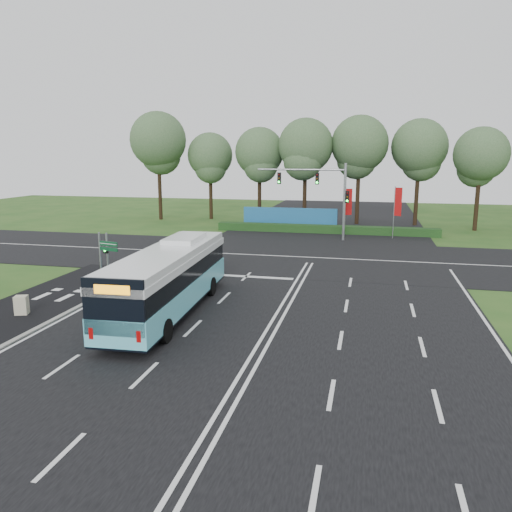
# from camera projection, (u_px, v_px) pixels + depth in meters

# --- Properties ---
(ground) EXTENTS (120.00, 120.00, 0.00)m
(ground) POSITION_uv_depth(u_px,v_px,m) (284.00, 303.00, 26.58)
(ground) COLOR #25501A
(ground) RESTS_ON ground
(road_main) EXTENTS (20.00, 120.00, 0.04)m
(road_main) POSITION_uv_depth(u_px,v_px,m) (284.00, 302.00, 26.58)
(road_main) COLOR black
(road_main) RESTS_ON ground
(road_cross) EXTENTS (120.00, 14.00, 0.05)m
(road_cross) POSITION_uv_depth(u_px,v_px,m) (310.00, 258.00, 38.04)
(road_cross) COLOR black
(road_cross) RESTS_ON ground
(bike_path) EXTENTS (5.00, 18.00, 0.06)m
(bike_path) POSITION_uv_depth(u_px,v_px,m) (42.00, 303.00, 26.44)
(bike_path) COLOR black
(bike_path) RESTS_ON ground
(kerb_strip) EXTENTS (0.25, 18.00, 0.12)m
(kerb_strip) POSITION_uv_depth(u_px,v_px,m) (82.00, 305.00, 25.91)
(kerb_strip) COLOR gray
(kerb_strip) RESTS_ON ground
(city_bus) EXTENTS (3.10, 12.24, 3.48)m
(city_bus) POSITION_uv_depth(u_px,v_px,m) (169.00, 279.00, 24.44)
(city_bus) COLOR #61CEE2
(city_bus) RESTS_ON ground
(pedestrian_signal) EXTENTS (0.28, 0.41, 3.20)m
(pedestrian_signal) POSITION_uv_depth(u_px,v_px,m) (107.00, 257.00, 29.69)
(pedestrian_signal) COLOR gray
(pedestrian_signal) RESTS_ON ground
(street_sign) EXTENTS (1.32, 0.40, 3.46)m
(street_sign) POSITION_uv_depth(u_px,v_px,m) (104.00, 254.00, 28.08)
(street_sign) COLOR gray
(street_sign) RESTS_ON ground
(utility_cabinet) EXTENTS (0.72, 0.66, 0.98)m
(utility_cabinet) POSITION_uv_depth(u_px,v_px,m) (22.00, 306.00, 24.38)
(utility_cabinet) COLOR beige
(utility_cabinet) RESTS_ON ground
(banner_flag_mid) EXTENTS (0.64, 0.32, 4.67)m
(banner_flag_mid) POSITION_uv_depth(u_px,v_px,m) (348.00, 205.00, 47.46)
(banner_flag_mid) COLOR gray
(banner_flag_mid) RESTS_ON ground
(banner_flag_right) EXTENTS (0.68, 0.31, 4.88)m
(banner_flag_right) POSITION_uv_depth(u_px,v_px,m) (397.00, 205.00, 46.04)
(banner_flag_right) COLOR gray
(banner_flag_right) RESTS_ON ground
(traffic_light_gantry) EXTENTS (8.41, 0.28, 7.00)m
(traffic_light_gantry) POSITION_uv_depth(u_px,v_px,m) (325.00, 189.00, 45.19)
(traffic_light_gantry) COLOR gray
(traffic_light_gantry) RESTS_ON ground
(hedge) EXTENTS (22.00, 1.20, 0.80)m
(hedge) POSITION_uv_depth(u_px,v_px,m) (325.00, 229.00, 49.90)
(hedge) COLOR #143815
(hedge) RESTS_ON ground
(blue_hoarding) EXTENTS (10.00, 0.30, 2.20)m
(blue_hoarding) POSITION_uv_depth(u_px,v_px,m) (290.00, 218.00, 53.03)
(blue_hoarding) COLOR #1B5D95
(blue_hoarding) RESTS_ON ground
(eucalyptus_row) EXTENTS (54.13, 8.48, 12.76)m
(eucalyptus_row) POSITION_uv_depth(u_px,v_px,m) (359.00, 147.00, 54.31)
(eucalyptus_row) COLOR black
(eucalyptus_row) RESTS_ON ground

